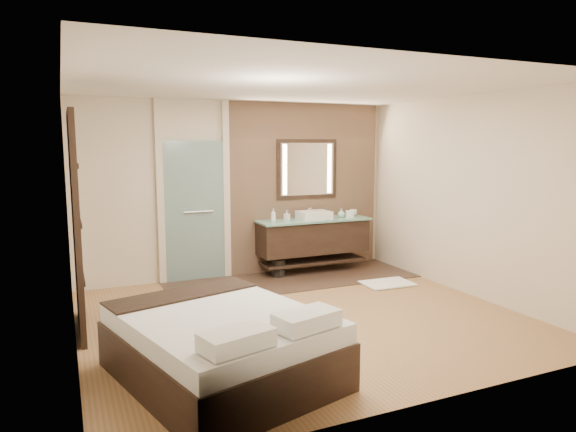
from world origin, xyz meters
name	(u,v)px	position (x,y,z in m)	size (l,w,h in m)	color
floor	(303,317)	(0.00, 0.00, 0.00)	(5.00, 5.00, 0.00)	olive
tile_strip	(293,279)	(0.60, 1.60, 0.01)	(3.80, 1.30, 0.01)	#3A2720
stone_wall	(306,187)	(1.10, 2.21, 1.35)	(2.60, 0.08, 2.70)	tan
vanity	(313,237)	(1.10, 1.92, 0.58)	(1.85, 0.55, 0.88)	black
mirror_unit	(307,169)	(1.10, 2.16, 1.65)	(1.06, 0.04, 0.96)	black
frosted_door	(194,205)	(-0.75, 2.20, 1.14)	(1.10, 0.12, 2.70)	#A6D2CF
shoji_partition	(76,223)	(-2.43, 0.60, 1.21)	(0.06, 1.20, 2.40)	black
bed	(222,345)	(-1.34, -1.16, 0.30)	(1.96, 2.23, 0.73)	black
bath_mat	(387,283)	(1.76, 0.80, 0.02)	(0.72, 0.50, 0.02)	white
waste_bin	(278,268)	(0.46, 1.85, 0.14)	(0.22, 0.22, 0.28)	black
tissue_box	(350,214)	(1.75, 1.89, 0.92)	(0.12, 0.12, 0.10)	white
soap_bottle_a	(273,215)	(0.41, 1.92, 0.96)	(0.08, 0.08, 0.20)	white
soap_bottle_b	(287,215)	(0.64, 1.93, 0.95)	(0.07, 0.07, 0.16)	#B2B2B2
soap_bottle_c	(341,213)	(1.60, 1.89, 0.94)	(0.11, 0.11, 0.14)	#A0CAC6
cup	(353,212)	(1.89, 2.01, 0.92)	(0.13, 0.13, 0.10)	white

